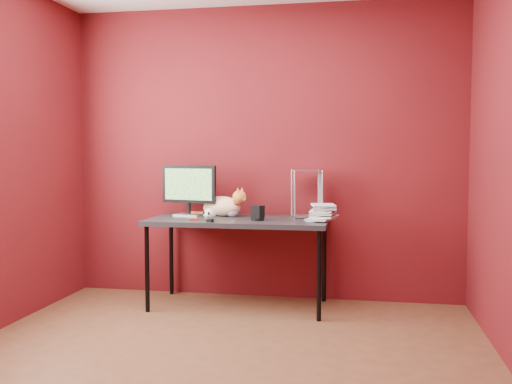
% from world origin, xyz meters
% --- Properties ---
extents(room, '(3.52, 3.52, 2.61)m').
position_xyz_m(room, '(0.00, 0.00, 1.45)').
color(room, brown).
rests_on(room, ground).
extents(desk, '(1.50, 0.70, 0.75)m').
position_xyz_m(desk, '(-0.15, 1.37, 0.70)').
color(desk, black).
rests_on(desk, ground).
extents(monitor, '(0.51, 0.20, 0.44)m').
position_xyz_m(monitor, '(-0.62, 1.49, 1.00)').
color(monitor, silver).
rests_on(monitor, desk).
extents(cat, '(0.53, 0.33, 0.26)m').
position_xyz_m(cat, '(-0.33, 1.53, 0.84)').
color(cat, orange).
rests_on(cat, desk).
extents(skull_mug, '(0.10, 0.11, 0.10)m').
position_xyz_m(skull_mug, '(-0.35, 1.18, 0.80)').
color(skull_mug, silver).
rests_on(skull_mug, desk).
extents(speaker, '(0.11, 0.11, 0.12)m').
position_xyz_m(speaker, '(0.03, 1.27, 0.81)').
color(speaker, black).
rests_on(speaker, desk).
extents(book_stack, '(0.26, 0.29, 1.48)m').
position_xyz_m(book_stack, '(0.47, 1.37, 1.49)').
color(book_stack, beige).
rests_on(book_stack, desk).
extents(wire_rack, '(0.28, 0.24, 0.41)m').
position_xyz_m(wire_rack, '(0.40, 1.57, 0.95)').
color(wire_rack, silver).
rests_on(wire_rack, desk).
extents(pocket_knife, '(0.08, 0.03, 0.01)m').
position_xyz_m(pocket_knife, '(-0.47, 1.16, 0.76)').
color(pocket_knife, '#B4100D').
rests_on(pocket_knife, desk).
extents(black_gadget, '(0.06, 0.05, 0.03)m').
position_xyz_m(black_gadget, '(-0.32, 1.08, 0.76)').
color(black_gadget, black).
rests_on(black_gadget, desk).
extents(washer, '(0.04, 0.04, 0.00)m').
position_xyz_m(washer, '(-0.15, 1.17, 0.75)').
color(washer, silver).
rests_on(washer, desk).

